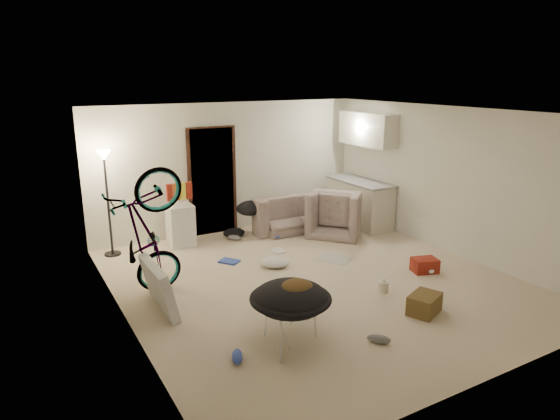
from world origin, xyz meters
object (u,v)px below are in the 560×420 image
drink_case_a (424,304)px  saucer_chair (290,305)px  tv_box (159,287)px  sofa (293,215)px  drink_case_b (425,265)px  bicycle (148,263)px  floor_lamp (106,180)px  juicer (383,286)px  kitchen_counter (359,203)px  mini_fridge (181,225)px  armchair (338,217)px

drink_case_a → saucer_chair: bearing=147.0°
drink_case_a → tv_box: bearing=126.4°
sofa → tv_box: (-3.41, -2.25, 0.06)m
drink_case_a → drink_case_b: size_ratio=1.18×
bicycle → tv_box: 0.50m
floor_lamp → juicer: floor_lamp is taller
saucer_chair → juicer: size_ratio=4.47×
kitchen_counter → juicer: kitchen_counter is taller
kitchen_counter → sofa: size_ratio=0.81×
tv_box → floor_lamp: bearing=92.1°
kitchen_counter → bicycle: (-4.73, -1.33, 0.05)m
juicer → sofa: bearing=82.0°
juicer → drink_case_b: bearing=13.3°
bicycle → juicer: bearing=-117.6°
bicycle → mini_fridge: (1.10, 1.88, -0.12)m
armchair → mini_fridge: (-2.91, 0.79, 0.06)m
kitchen_counter → armchair: (-0.72, -0.24, -0.12)m
sofa → tv_box: size_ratio=1.85×
sofa → juicer: size_ratio=8.59×
kitchen_counter → tv_box: bearing=-159.1°
saucer_chair → drink_case_a: size_ratio=2.14×
saucer_chair → drink_case_b: saucer_chair is taller
kitchen_counter → bicycle: size_ratio=0.80×
kitchen_counter → armchair: kitchen_counter is taller
saucer_chair → drink_case_b: 2.96m
juicer → saucer_chair: bearing=-166.5°
mini_fridge → drink_case_a: (1.87, -4.14, -0.25)m
kitchen_counter → drink_case_a: size_ratio=3.34×
kitchen_counter → drink_case_b: (-0.73, -2.57, -0.33)m
kitchen_counter → sofa: bearing=161.2°
sofa → saucer_chair: saucer_chair is taller
drink_case_b → juicer: drink_case_b is taller
sofa → tv_box: tv_box is taller
floor_lamp → tv_box: (0.10, -2.45, -0.98)m
sofa → mini_fridge: 2.31m
floor_lamp → bicycle: bearing=-87.1°
floor_lamp → tv_box: bearing=-87.7°
mini_fridge → drink_case_b: bearing=-44.4°
armchair → bicycle: 4.16m
bicycle → juicer: size_ratio=8.74×
armchair → drink_case_a: (-1.04, -3.35, -0.19)m
bicycle → juicer: 3.33m
mini_fridge → drink_case_a: bearing=-63.1°
saucer_chair → tv_box: (-1.14, 1.45, -0.08)m
kitchen_counter → sofa: kitchen_counter is taller
kitchen_counter → juicer: bearing=-122.3°
floor_lamp → mini_fridge: bearing=-4.8°
armchair → sofa: bearing=-0.6°
floor_lamp → bicycle: (0.10, -1.98, -0.81)m
armchair → tv_box: size_ratio=0.99×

